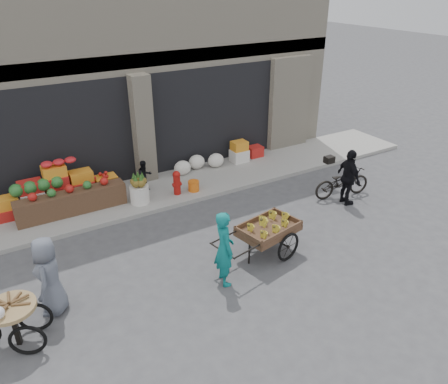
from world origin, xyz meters
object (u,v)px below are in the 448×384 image
pineapple_bin (140,194)px  banana_cart (267,228)px  orange_bucket (194,186)px  cyclist (349,178)px  seated_person (145,176)px  vendor_grey (49,276)px  vendor_woman (224,248)px  tricycle_cart (13,319)px  bicycle (342,182)px  fire_hydrant (177,182)px

pineapple_bin → banana_cart: (1.63, -3.65, 0.33)m
orange_bucket → cyclist: (3.39, -2.67, 0.52)m
orange_bucket → seated_person: (-1.20, 0.70, 0.31)m
vendor_grey → cyclist: size_ratio=1.00×
vendor_woman → cyclist: vendor_woman is taller
seated_person → tricycle_cart: bearing=-143.4°
banana_cart → vendor_woman: vendor_woman is taller
orange_bucket → bicycle: bicycle is taller
vendor_woman → bicycle: size_ratio=0.96×
seated_person → bicycle: 5.64m
vendor_woman → cyclist: bearing=-64.8°
vendor_woman → tricycle_cart: (-3.95, 0.34, -0.26)m
vendor_grey → cyclist: 7.90m
cyclist → vendor_woman: bearing=115.4°
bicycle → cyclist: cyclist is taller
bicycle → banana_cart: bearing=120.3°
fire_hydrant → orange_bucket: 0.55m
seated_person → cyclist: size_ratio=0.59×
tricycle_cart → pineapple_bin: bearing=66.7°
orange_bucket → seated_person: bearing=149.7°
pineapple_bin → banana_cart: size_ratio=0.21×
orange_bucket → bicycle: 4.25m
banana_cart → vendor_woman: size_ratio=1.47×
vendor_grey → cyclist: bearing=117.7°
tricycle_cart → bicycle: 8.93m
bicycle → vendor_grey: bearing=105.7°
banana_cart → vendor_grey: vendor_grey is taller
cyclist → vendor_grey: bearing=103.0°
banana_cart → vendor_woman: (-1.33, -0.36, 0.13)m
tricycle_cart → bicycle: tricycle_cart is taller
cyclist → banana_cart: bearing=115.2°
banana_cart → seated_person: bearing=94.9°
banana_cart → fire_hydrant: bearing=87.2°
orange_bucket → cyclist: cyclist is taller
orange_bucket → vendor_grey: size_ratio=0.20×
vendor_woman → seated_person: bearing=9.2°
pineapple_bin → tricycle_cart: 5.18m
fire_hydrant → cyclist: bearing=-34.9°
banana_cart → tricycle_cart: (-5.27, -0.03, -0.13)m
vendor_grey → bicycle: vendor_grey is taller
banana_cart → vendor_woman: 1.38m
seated_person → cyclist: 5.70m
vendor_grey → cyclist: (7.89, 0.34, 0.00)m
seated_person → vendor_grey: vendor_grey is taller
pineapple_bin → tricycle_cart: tricycle_cart is taller
seated_person → vendor_grey: (-3.30, -3.71, 0.21)m
fire_hydrant → cyclist: size_ratio=0.45×
seated_person → tricycle_cart: seated_person is taller
fire_hydrant → orange_bucket: fire_hydrant is taller
seated_person → bicycle: bearing=-41.8°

